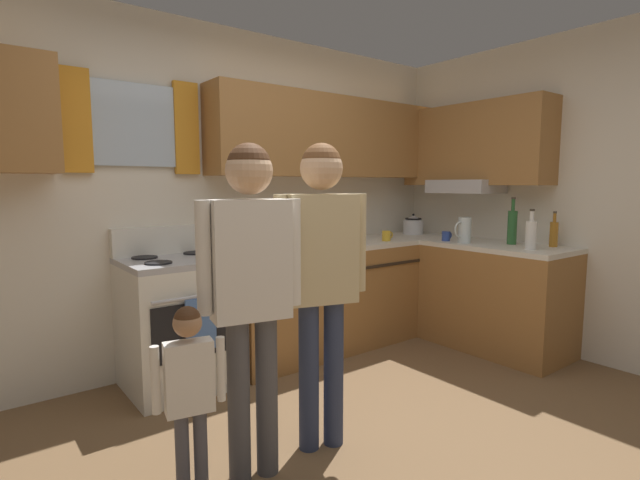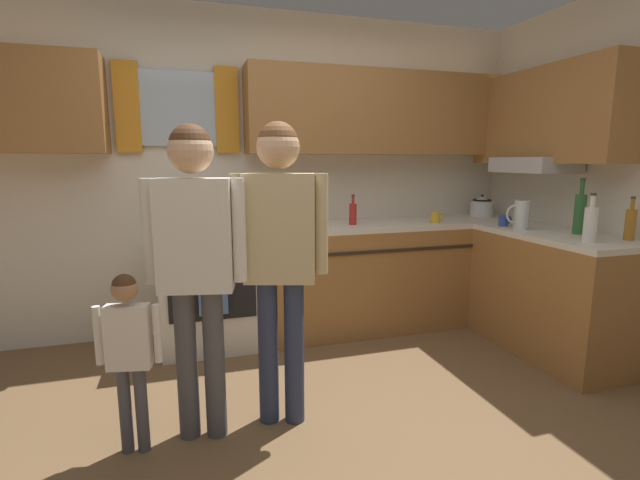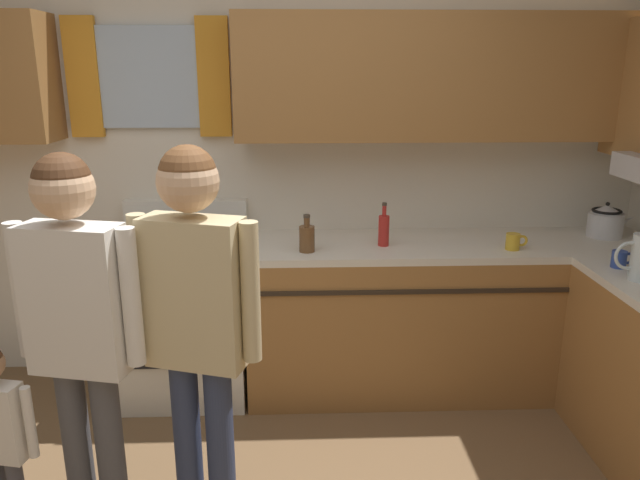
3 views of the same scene
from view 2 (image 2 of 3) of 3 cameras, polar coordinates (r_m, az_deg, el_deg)
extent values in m
plane|color=brown|center=(2.48, 0.41, -24.91)|extent=(12.00, 12.00, 0.00)
cube|color=silver|center=(3.89, -8.08, 8.15)|extent=(4.60, 0.10, 2.60)
cube|color=silver|center=(3.79, -17.33, 15.41)|extent=(0.55, 0.03, 0.56)
cube|color=orange|center=(3.79, -23.05, 15.07)|extent=(0.18, 0.04, 0.66)
cube|color=orange|center=(3.80, -11.60, 15.64)|extent=(0.18, 0.04, 0.66)
cube|color=#9E6B38|center=(3.81, -34.66, 14.11)|extent=(1.21, 0.32, 0.68)
cube|color=#9E6B38|center=(4.03, 8.48, 15.38)|extent=(2.40, 0.32, 0.68)
cube|color=#9E6B38|center=(4.05, 26.68, 13.66)|extent=(0.32, 1.38, 0.72)
cube|color=#B7B7BC|center=(4.02, 25.25, 8.51)|extent=(0.40, 0.60, 0.12)
cube|color=#9E6B38|center=(4.01, 9.24, -4.41)|extent=(2.35, 0.62, 0.86)
cube|color=silver|center=(3.92, 9.42, 1.97)|extent=(2.35, 0.62, 0.04)
cube|color=#9E6B38|center=(3.79, 27.30, -6.25)|extent=(0.62, 1.17, 0.86)
cube|color=silver|center=(3.70, 27.85, 0.47)|extent=(0.62, 1.17, 0.04)
cube|color=#2D2319|center=(3.68, 11.53, -1.16)|extent=(2.23, 0.01, 0.02)
cube|color=silver|center=(3.62, -13.59, -6.14)|extent=(0.73, 0.62, 0.86)
cube|color=black|center=(3.30, -13.28, -6.78)|extent=(0.61, 0.01, 0.36)
cylinder|color=#ADADB2|center=(3.22, -13.40, -3.15)|extent=(0.61, 0.02, 0.02)
cube|color=#ADADB2|center=(3.52, -13.89, 0.91)|extent=(0.73, 0.62, 0.04)
cube|color=silver|center=(3.78, -14.20, 3.32)|extent=(0.73, 0.08, 0.20)
cylinder|color=black|center=(3.38, -16.84, 0.83)|extent=(0.17, 0.17, 0.01)
cylinder|color=black|center=(3.40, -10.72, 1.14)|extent=(0.17, 0.17, 0.01)
cylinder|color=black|center=(3.65, -16.87, 1.48)|extent=(0.17, 0.17, 0.01)
cylinder|color=black|center=(3.67, -11.20, 1.76)|extent=(0.17, 0.17, 0.01)
cube|color=#4C72B7|center=(3.26, -13.26, -6.28)|extent=(0.20, 0.02, 0.34)
cylinder|color=brown|center=(3.47, -1.90, 2.57)|extent=(0.08, 0.08, 0.14)
cylinder|color=brown|center=(3.46, -1.91, 4.12)|extent=(0.03, 0.03, 0.05)
cylinder|color=#3F382D|center=(3.46, -1.91, 4.66)|extent=(0.04, 0.04, 0.02)
cylinder|color=red|center=(3.70, 4.14, 3.23)|extent=(0.06, 0.06, 0.17)
cylinder|color=red|center=(3.68, 4.16, 5.01)|extent=(0.02, 0.02, 0.06)
cylinder|color=#3F382D|center=(3.68, 4.17, 5.59)|extent=(0.03, 0.03, 0.02)
cylinder|color=#B27223|center=(3.59, 34.35, 1.57)|extent=(0.06, 0.06, 0.20)
cylinder|color=#B27223|center=(3.58, 34.56, 3.70)|extent=(0.02, 0.02, 0.07)
cylinder|color=#3F382D|center=(3.58, 34.63, 4.39)|extent=(0.03, 0.03, 0.02)
cylinder|color=white|center=(3.37, 30.78, 1.64)|extent=(0.08, 0.08, 0.22)
cylinder|color=white|center=(3.36, 31.00, 4.14)|extent=(0.03, 0.03, 0.08)
cylinder|color=#3F382D|center=(3.36, 31.07, 4.93)|extent=(0.03, 0.03, 0.02)
cylinder|color=#2D6633|center=(3.70, 29.77, 2.80)|extent=(0.08, 0.08, 0.28)
cylinder|color=#2D6633|center=(3.68, 30.02, 5.72)|extent=(0.03, 0.03, 0.10)
cylinder|color=#3F382D|center=(3.68, 30.10, 6.60)|extent=(0.03, 0.03, 0.02)
cylinder|color=#2D479E|center=(3.90, 22.00, 2.25)|extent=(0.07, 0.07, 0.08)
torus|color=#2D479E|center=(3.92, 22.55, 2.33)|extent=(0.06, 0.01, 0.06)
cylinder|color=gold|center=(3.92, 14.23, 2.74)|extent=(0.08, 0.08, 0.09)
torus|color=gold|center=(3.94, 14.85, 2.82)|extent=(0.06, 0.01, 0.06)
cylinder|color=silver|center=(4.47, 19.58, 3.65)|extent=(0.20, 0.20, 0.14)
cone|color=silver|center=(4.46, 19.65, 4.86)|extent=(0.18, 0.18, 0.05)
sphere|color=black|center=(4.46, 19.67, 5.25)|extent=(0.02, 0.02, 0.02)
cone|color=silver|center=(4.54, 20.92, 4.02)|extent=(0.09, 0.04, 0.07)
torus|color=black|center=(4.46, 19.64, 4.73)|extent=(0.17, 0.17, 0.02)
cylinder|color=silver|center=(3.75, 23.94, 2.88)|extent=(0.11, 0.11, 0.22)
torus|color=silver|center=(3.70, 23.14, 3.03)|extent=(0.14, 0.02, 0.14)
cylinder|color=#4C4C51|center=(2.47, -13.08, -14.90)|extent=(0.11, 0.11, 0.78)
cylinder|color=#4C4C51|center=(2.49, -16.34, -14.80)|extent=(0.11, 0.11, 0.78)
cube|color=white|center=(2.28, -15.45, 0.54)|extent=(0.38, 0.22, 0.55)
cylinder|color=white|center=(2.25, -10.12, 1.18)|extent=(0.07, 0.07, 0.51)
cylinder|color=white|center=(2.33, -20.65, 0.99)|extent=(0.07, 0.07, 0.51)
sphere|color=#DBAD84|center=(2.25, -15.93, 10.71)|extent=(0.21, 0.21, 0.21)
sphere|color=#4C2D19|center=(2.26, -15.96, 11.40)|extent=(0.20, 0.20, 0.20)
cylinder|color=#2D3856|center=(2.53, -3.25, -13.88)|extent=(0.11, 0.11, 0.79)
cylinder|color=#2D3856|center=(2.54, -6.50, -13.82)|extent=(0.11, 0.11, 0.79)
cube|color=#D1BC8C|center=(2.34, -5.12, 1.46)|extent=(0.39, 0.25, 0.56)
cylinder|color=#D1BC8C|center=(2.33, 0.18, 2.01)|extent=(0.07, 0.07, 0.52)
cylinder|color=#D1BC8C|center=(2.37, -10.35, 1.98)|extent=(0.07, 0.07, 0.52)
sphere|color=#DBAD84|center=(2.32, -5.28, 11.51)|extent=(0.22, 0.22, 0.22)
sphere|color=brown|center=(2.32, -5.29, 12.18)|extent=(0.20, 0.20, 0.20)
cylinder|color=#4C4C56|center=(2.52, -21.43, -19.15)|extent=(0.06, 0.06, 0.44)
cylinder|color=#4C4C56|center=(2.54, -23.21, -19.01)|extent=(0.06, 0.06, 0.44)
cube|color=white|center=(2.38, -22.93, -11.13)|extent=(0.21, 0.12, 0.31)
cylinder|color=white|center=(2.33, -19.72, -10.97)|extent=(0.04, 0.04, 0.29)
cylinder|color=white|center=(2.42, -26.06, -10.70)|extent=(0.04, 0.04, 0.29)
sphere|color=#A87A56|center=(2.31, -23.32, -5.65)|extent=(0.12, 0.12, 0.12)
sphere|color=#4C2D19|center=(2.30, -23.35, -5.29)|extent=(0.11, 0.11, 0.11)
camera|label=1|loc=(1.07, -87.96, -0.38)|focal=26.80mm
camera|label=3|loc=(0.98, 63.67, 31.22)|focal=33.74mm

